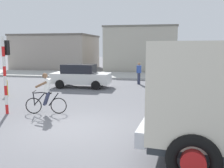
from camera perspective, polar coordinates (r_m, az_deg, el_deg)
The scene contains 10 objects.
ground_plane at distance 8.83m, azimuth -9.35°, elevation -9.94°, with size 120.00×120.00×0.00m, color slate.
sidewalk_far at distance 23.56m, azimuth 3.83°, elevation 1.95°, with size 80.00×5.00×0.16m, color #ADADA8.
cyclist at distance 10.66m, azimuth -15.00°, elevation -2.11°, with size 1.70×0.57×1.72m.
traffic_light_pole at distance 11.10m, azimuth -23.40°, elevation 4.15°, with size 0.24×0.43×3.20m.
car_red_near at distance 18.18m, azimuth 20.72°, elevation 1.79°, with size 4.21×2.31×1.60m.
car_white_mid at distance 17.24m, azimuth -7.24°, elevation 1.94°, with size 4.03×1.94×1.60m.
pedestrian_near_kerb at distance 18.62m, azimuth 6.22°, elevation 2.54°, with size 0.34×0.22×1.62m.
bollard_far at distance 15.39m, azimuth -23.15°, elevation -0.86°, with size 0.14×0.14×0.90m, color gold.
building_corner_left at distance 32.65m, azimuth -12.50°, elevation 7.23°, with size 9.29×7.80×4.27m.
building_mid_block at distance 28.84m, azimuth 6.66°, elevation 8.00°, with size 7.93×5.34×5.05m.
Camera 1 is at (2.99, -7.83, 2.79)m, focal length 39.64 mm.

